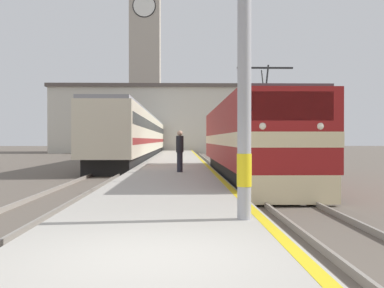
% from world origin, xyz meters
% --- Properties ---
extents(ground_plane, '(200.00, 200.00, 0.00)m').
position_xyz_m(ground_plane, '(0.00, 30.00, 0.00)').
color(ground_plane, '#60564C').
extents(platform, '(4.08, 140.00, 0.43)m').
position_xyz_m(platform, '(0.00, 25.00, 0.21)').
color(platform, '#ADA89E').
rests_on(platform, ground).
extents(rail_track_near, '(2.83, 140.00, 0.16)m').
position_xyz_m(rail_track_near, '(3.44, 25.00, 0.03)').
color(rail_track_near, '#60564C').
rests_on(rail_track_near, ground).
extents(rail_track_far, '(2.83, 140.00, 0.16)m').
position_xyz_m(rail_track_far, '(-3.43, 25.00, 0.03)').
color(rail_track_far, '#60564C').
rests_on(rail_track_far, ground).
extents(locomotive_train, '(2.92, 15.79, 4.51)m').
position_xyz_m(locomotive_train, '(3.44, 14.42, 1.81)').
color(locomotive_train, black).
rests_on(locomotive_train, ground).
extents(passenger_train, '(2.92, 47.78, 4.08)m').
position_xyz_m(passenger_train, '(-3.43, 40.03, 2.19)').
color(passenger_train, black).
rests_on(passenger_train, ground).
extents(person_on_platform, '(0.34, 0.34, 1.87)m').
position_xyz_m(person_on_platform, '(0.36, 14.57, 1.42)').
color(person_on_platform, '#23232D').
rests_on(person_on_platform, platform).
extents(clock_tower, '(5.94, 5.94, 30.25)m').
position_xyz_m(clock_tower, '(-5.26, 66.60, 16.10)').
color(clock_tower, '#ADA393').
rests_on(clock_tower, ground).
extents(station_building, '(30.03, 9.49, 9.63)m').
position_xyz_m(station_building, '(-3.07, 60.45, 4.84)').
color(station_building, beige).
rests_on(station_building, ground).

